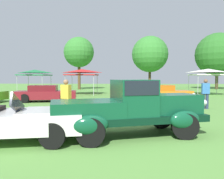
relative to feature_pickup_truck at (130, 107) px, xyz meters
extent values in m
plane|color=#568C3D|center=(0.05, -0.11, -0.87)|extent=(120.00, 120.00, 0.00)
cube|color=black|center=(-0.04, -0.01, -0.31)|extent=(4.77, 2.77, 0.20)
cube|color=#0F472D|center=(1.25, 0.40, 0.07)|extent=(1.93, 1.55, 0.60)
ellipsoid|color=silver|center=(2.08, 0.67, 0.05)|extent=(0.31, 0.54, 0.68)
cube|color=#0F472D|center=(0.08, 0.03, 0.31)|extent=(1.46, 1.64, 1.04)
cube|color=black|center=(0.08, 0.03, 0.61)|extent=(1.37, 1.64, 0.40)
cube|color=#0F472D|center=(-1.26, -0.41, -0.01)|extent=(2.31, 1.95, 0.48)
ellipsoid|color=#0F472D|center=(1.10, 1.11, -0.31)|extent=(0.99, 0.63, 0.52)
ellipsoid|color=#0F472D|center=(1.55, -0.26, -0.31)|extent=(0.99, 0.63, 0.52)
ellipsoid|color=#0F472D|center=(-1.48, 0.28, -0.31)|extent=(0.99, 0.63, 0.52)
ellipsoid|color=#0F472D|center=(-1.04, -1.09, -0.31)|extent=(0.99, 0.63, 0.52)
sphere|color=silver|center=(1.99, 1.10, 0.13)|extent=(0.18, 0.18, 0.18)
sphere|color=silver|center=(2.26, 0.27, 0.13)|extent=(0.18, 0.18, 0.18)
cylinder|color=black|center=(1.10, 1.11, -0.49)|extent=(0.76, 0.24, 0.76)
cylinder|color=black|center=(1.55, -0.26, -0.49)|extent=(0.76, 0.24, 0.76)
cylinder|color=black|center=(-1.48, 0.28, -0.49)|extent=(0.76, 0.24, 0.76)
cylinder|color=black|center=(-1.04, -1.09, -0.49)|extent=(0.76, 0.24, 0.76)
cube|color=silver|center=(-3.36, -0.79, -0.30)|extent=(4.26, 2.47, 0.52)
cube|color=silver|center=(-2.21, -0.56, -0.10)|extent=(1.87, 1.73, 0.20)
cube|color=black|center=(-3.11, -0.74, 0.12)|extent=(0.30, 1.23, 0.82)
cube|color=silver|center=(-1.32, -0.38, -0.59)|extent=(0.42, 1.64, 0.12)
cylinder|color=black|center=(-2.26, 0.22, -0.54)|extent=(0.66, 0.20, 0.66)
cylinder|color=black|center=(-1.96, -1.30, -0.54)|extent=(0.66, 0.20, 0.66)
cube|color=maroon|center=(-6.02, 9.30, -0.37)|extent=(4.65, 2.50, 0.60)
cube|color=maroon|center=(-6.20, 9.27, 0.13)|extent=(2.18, 1.79, 0.44)
cylinder|color=black|center=(-4.57, 8.80, -0.55)|extent=(0.64, 0.22, 0.64)
cylinder|color=black|center=(-7.17, 8.29, -0.55)|extent=(0.64, 0.22, 0.64)
cube|color=orange|center=(2.74, 10.14, -0.37)|extent=(4.22, 1.85, 0.60)
cube|color=#BB5914|center=(2.57, 10.14, 0.13)|extent=(1.89, 1.52, 0.44)
cylinder|color=black|center=(4.02, 9.42, -0.55)|extent=(0.64, 0.22, 0.64)
cylinder|color=black|center=(1.52, 9.32, -0.55)|extent=(0.64, 0.22, 0.64)
cylinder|color=#283351|center=(4.32, 6.04, -0.44)|extent=(0.16, 0.16, 0.86)
cylinder|color=#283351|center=(4.52, 6.03, -0.44)|extent=(0.16, 0.16, 0.86)
cube|color=#336BB2|center=(4.42, 6.04, 0.29)|extent=(0.41, 0.26, 0.60)
sphere|color=brown|center=(4.42, 6.04, 0.71)|extent=(0.22, 0.22, 0.22)
cylinder|color=#383838|center=(-2.80, 2.76, -0.44)|extent=(0.16, 0.16, 0.86)
cylinder|color=#383838|center=(-2.61, 2.69, -0.44)|extent=(0.16, 0.16, 0.86)
cube|color=gold|center=(-2.71, 2.72, 0.29)|extent=(0.46, 0.36, 0.60)
sphere|color=#936B4C|center=(-2.71, 2.72, 0.71)|extent=(0.22, 0.22, 0.22)
cylinder|color=#B7B7BC|center=(-8.96, 19.00, 0.16)|extent=(0.05, 0.05, 2.05)
cylinder|color=#B7B7BC|center=(-8.96, 16.22, 0.16)|extent=(0.05, 0.05, 2.05)
cylinder|color=#B7B7BC|center=(-11.75, 19.00, 0.16)|extent=(0.05, 0.05, 2.05)
cylinder|color=#B7B7BC|center=(-11.75, 16.22, 0.16)|extent=(0.05, 0.05, 2.05)
cube|color=#1E703D|center=(-10.36, 17.61, 1.23)|extent=(3.09, 3.09, 0.10)
pyramid|color=#1E703D|center=(-10.36, 17.61, 1.65)|extent=(3.03, 3.03, 0.38)
cylinder|color=#B7B7BC|center=(-3.24, 17.84, 0.16)|extent=(0.05, 0.05, 2.05)
cylinder|color=#B7B7BC|center=(-3.24, 14.95, 0.16)|extent=(0.05, 0.05, 2.05)
cylinder|color=#B7B7BC|center=(-6.12, 17.84, 0.16)|extent=(0.05, 0.05, 2.05)
cylinder|color=#B7B7BC|center=(-6.12, 14.95, 0.16)|extent=(0.05, 0.05, 2.05)
cube|color=red|center=(-4.68, 16.40, 1.23)|extent=(3.21, 3.21, 0.10)
pyramid|color=red|center=(-4.68, 16.40, 1.65)|extent=(3.14, 3.14, 0.38)
cylinder|color=#B7B7BC|center=(10.01, 17.98, 0.16)|extent=(0.05, 0.05, 2.05)
cylinder|color=#B7B7BC|center=(6.96, 17.98, 0.16)|extent=(0.05, 0.05, 2.05)
cylinder|color=#B7B7BC|center=(6.96, 14.93, 0.16)|extent=(0.05, 0.05, 2.05)
cube|color=silver|center=(8.49, 16.46, 1.23)|extent=(3.39, 3.39, 0.10)
pyramid|color=silver|center=(8.49, 16.46, 1.65)|extent=(3.32, 3.32, 0.38)
cylinder|color=brown|center=(-7.14, 26.57, 1.36)|extent=(0.44, 0.44, 4.45)
sphere|color=#337A2D|center=(-7.14, 26.57, 4.85)|extent=(4.61, 4.61, 4.61)
cylinder|color=#47331E|center=(4.18, 31.00, 1.20)|extent=(0.44, 0.44, 4.14)
sphere|color=#337A2D|center=(4.18, 31.00, 4.96)|extent=(6.15, 6.15, 6.15)
cylinder|color=#47331E|center=(14.48, 28.76, 0.93)|extent=(0.44, 0.44, 3.60)
sphere|color=#286623|center=(14.48, 28.76, 4.59)|extent=(6.77, 6.77, 6.77)
camera|label=1|loc=(-0.19, -6.48, 0.88)|focal=34.72mm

